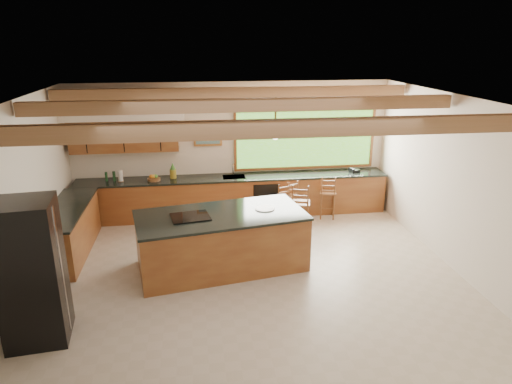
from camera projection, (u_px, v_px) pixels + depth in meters
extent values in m
plane|color=#BDAF9D|center=(250.00, 275.00, 7.89)|extent=(7.20, 7.20, 0.00)
cube|color=beige|center=(232.00, 148.00, 10.46)|extent=(7.20, 0.04, 3.00)
cube|color=beige|center=(292.00, 302.00, 4.36)|extent=(7.20, 0.04, 3.00)
cube|color=beige|center=(15.00, 204.00, 6.94)|extent=(0.04, 6.50, 3.00)
cube|color=beige|center=(456.00, 184.00, 7.88)|extent=(0.04, 6.50, 3.00)
cube|color=#A67653|center=(249.00, 100.00, 6.93)|extent=(7.20, 6.50, 0.04)
cube|color=#8E6747|center=(266.00, 129.00, 5.47)|extent=(7.10, 0.15, 0.22)
cube|color=#8E6747|center=(246.00, 105.00, 7.44)|extent=(7.10, 0.15, 0.22)
cube|color=#8E6747|center=(235.00, 93.00, 9.13)|extent=(7.10, 0.15, 0.22)
cube|color=brown|center=(124.00, 136.00, 9.85)|extent=(2.30, 0.35, 0.70)
cube|color=white|center=(121.00, 108.00, 9.59)|extent=(2.60, 0.50, 0.48)
cylinder|color=#FFEABF|center=(88.00, 120.00, 9.57)|extent=(0.10, 0.10, 0.01)
cylinder|color=#FFEABF|center=(156.00, 118.00, 9.75)|extent=(0.10, 0.10, 0.01)
cube|color=#6BB540|center=(305.00, 139.00, 10.60)|extent=(3.20, 0.04, 1.30)
cube|color=#B47437|center=(208.00, 134.00, 10.25)|extent=(0.64, 0.03, 0.54)
cube|color=#3B6A56|center=(208.00, 134.00, 10.23)|extent=(0.54, 0.01, 0.44)
cube|color=brown|center=(234.00, 197.00, 10.48)|extent=(7.00, 0.65, 0.88)
cube|color=black|center=(234.00, 178.00, 10.33)|extent=(7.04, 0.69, 0.04)
cube|color=brown|center=(70.00, 231.00, 8.59)|extent=(0.65, 2.35, 0.88)
cube|color=black|center=(66.00, 209.00, 8.44)|extent=(0.69, 2.39, 0.04)
cube|color=black|center=(267.00, 201.00, 10.26)|extent=(0.60, 0.02, 0.78)
cube|color=silver|center=(234.00, 177.00, 10.33)|extent=(0.50, 0.38, 0.03)
cylinder|color=silver|center=(233.00, 168.00, 10.46)|extent=(0.03, 0.03, 0.30)
cylinder|color=silver|center=(233.00, 164.00, 10.33)|extent=(0.03, 0.20, 0.03)
cylinder|color=silver|center=(120.00, 176.00, 9.94)|extent=(0.10, 0.10, 0.26)
cylinder|color=#193F1D|center=(106.00, 177.00, 9.98)|extent=(0.06, 0.06, 0.20)
cylinder|color=#193F1D|center=(114.00, 176.00, 9.98)|extent=(0.06, 0.06, 0.22)
cube|color=black|center=(355.00, 170.00, 10.66)|extent=(0.26, 0.23, 0.10)
cube|color=brown|center=(221.00, 242.00, 8.05)|extent=(3.05, 1.80, 0.97)
cube|color=black|center=(221.00, 215.00, 7.89)|extent=(3.10, 1.85, 0.04)
cube|color=black|center=(190.00, 217.00, 7.72)|extent=(0.72, 0.61, 0.02)
cylinder|color=silver|center=(265.00, 208.00, 8.11)|extent=(0.35, 0.35, 0.02)
cube|color=black|center=(31.00, 273.00, 5.95)|extent=(0.84, 0.82, 1.97)
cube|color=silver|center=(62.00, 271.00, 6.00)|extent=(0.03, 0.06, 1.81)
cube|color=brown|center=(300.00, 203.00, 9.42)|extent=(0.48, 0.48, 0.04)
cylinder|color=brown|center=(294.00, 222.00, 9.37)|extent=(0.04, 0.04, 0.64)
cylinder|color=brown|center=(309.00, 221.00, 9.41)|extent=(0.04, 0.04, 0.64)
cylinder|color=brown|center=(291.00, 216.00, 9.66)|extent=(0.04, 0.04, 0.64)
cylinder|color=brown|center=(305.00, 215.00, 9.70)|extent=(0.04, 0.04, 0.64)
cube|color=brown|center=(288.00, 196.00, 10.16)|extent=(0.44, 0.44, 0.04)
cylinder|color=brown|center=(283.00, 210.00, 10.11)|extent=(0.03, 0.03, 0.55)
cylinder|color=brown|center=(295.00, 210.00, 10.14)|extent=(0.03, 0.03, 0.55)
cylinder|color=brown|center=(281.00, 206.00, 10.36)|extent=(0.03, 0.03, 0.55)
cylinder|color=brown|center=(293.00, 206.00, 10.39)|extent=(0.03, 0.03, 0.55)
cube|color=brown|center=(280.00, 198.00, 10.01)|extent=(0.43, 0.43, 0.04)
cylinder|color=brown|center=(275.00, 213.00, 9.96)|extent=(0.03, 0.03, 0.55)
cylinder|color=brown|center=(287.00, 212.00, 9.99)|extent=(0.03, 0.03, 0.55)
cylinder|color=brown|center=(273.00, 209.00, 10.21)|extent=(0.03, 0.03, 0.55)
cylinder|color=brown|center=(285.00, 208.00, 10.24)|extent=(0.03, 0.03, 0.55)
cube|color=brown|center=(328.00, 192.00, 10.26)|extent=(0.44, 0.44, 0.04)
cylinder|color=brown|center=(323.00, 208.00, 10.21)|extent=(0.03, 0.03, 0.59)
cylinder|color=brown|center=(335.00, 207.00, 10.25)|extent=(0.03, 0.03, 0.59)
cylinder|color=brown|center=(319.00, 203.00, 10.48)|extent=(0.03, 0.03, 0.59)
cylinder|color=brown|center=(331.00, 203.00, 10.51)|extent=(0.03, 0.03, 0.59)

